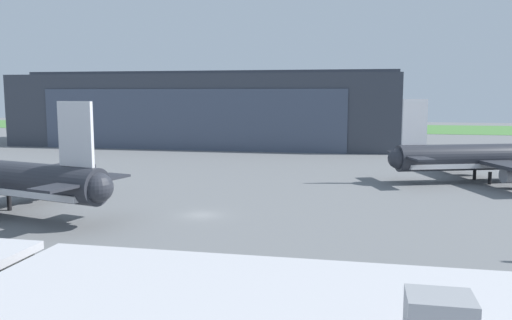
{
  "coord_description": "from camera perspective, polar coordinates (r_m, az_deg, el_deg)",
  "views": [
    {
      "loc": [
        19.04,
        -60.3,
        14.81
      ],
      "look_at": [
        3.34,
        17.02,
        4.74
      ],
      "focal_mm": 36.95,
      "sensor_mm": 36.0,
      "label": 1
    }
  ],
  "objects": [
    {
      "name": "maintenance_hangar",
      "position": [
        152.27,
        -5.45,
        5.44
      ],
      "size": [
        106.85,
        31.6,
        20.98
      ],
      "color": "#383D47",
      "rests_on": "ground_plane"
    },
    {
      "name": "airliner_far_right",
      "position": [
        96.21,
        24.12,
        0.2
      ],
      "size": [
        34.15,
        29.25,
        13.83
      ],
      "color": "#282B33",
      "rests_on": "ground_plane"
    },
    {
      "name": "ground_plane",
      "position": [
        64.95,
        -5.92,
        -5.95
      ],
      "size": [
        440.0,
        440.0,
        0.0
      ],
      "primitive_type": "plane",
      "color": "slate"
    },
    {
      "name": "grass_field_strip",
      "position": [
        227.6,
        6.66,
        3.5
      ],
      "size": [
        440.0,
        56.0,
        0.08
      ],
      "primitive_type": "cube",
      "color": "#477B3A",
      "rests_on": "ground_plane"
    }
  ]
}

